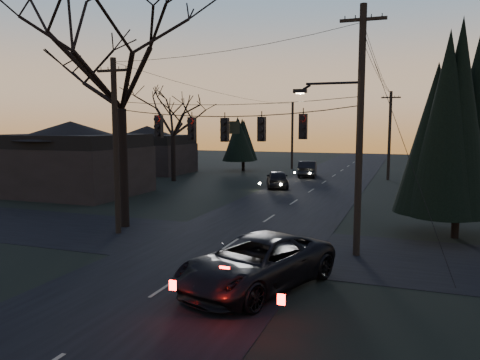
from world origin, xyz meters
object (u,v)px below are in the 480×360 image
(utility_pole_right, at_px, (356,255))
(utility_pole_far_l, at_px, (292,169))
(utility_pole_left, at_px, (119,233))
(suv_near, at_px, (256,263))
(utility_pole_far_r, at_px, (388,180))
(sedan_oncoming_b, at_px, (308,169))
(evergreen_right, at_px, (460,133))
(bare_tree_left, at_px, (120,60))
(sedan_oncoming_a, at_px, (277,179))

(utility_pole_right, distance_m, utility_pole_far_l, 37.79)
(utility_pole_left, distance_m, suv_near, 10.25)
(suv_near, bearing_deg, utility_pole_far_r, 105.95)
(utility_pole_far_l, bearing_deg, utility_pole_right, -72.28)
(utility_pole_right, bearing_deg, suv_near, -117.50)
(sedan_oncoming_b, bearing_deg, utility_pole_far_r, 170.93)
(utility_pole_far_l, bearing_deg, evergreen_right, -63.59)
(bare_tree_left, height_order, sedan_oncoming_b, bare_tree_left)
(bare_tree_left, bearing_deg, utility_pole_left, -69.21)
(utility_pole_right, height_order, bare_tree_left, bare_tree_left)
(utility_pole_right, relative_size, suv_near, 1.64)
(utility_pole_far_l, xyz_separation_m, sedan_oncoming_a, (2.93, -17.18, 0.75))
(evergreen_right, relative_size, sedan_oncoming_b, 1.78)
(bare_tree_left, relative_size, suv_near, 2.03)
(evergreen_right, distance_m, sedan_oncoming_a, 19.45)
(sedan_oncoming_a, distance_m, sedan_oncoming_b, 9.28)
(utility_pole_far_l, xyz_separation_m, suv_near, (8.84, -41.11, 0.84))
(bare_tree_left, bearing_deg, utility_pole_far_r, 65.68)
(utility_pole_far_r, bearing_deg, utility_pole_left, -112.33)
(sedan_oncoming_a, xyz_separation_m, sedan_oncoming_b, (0.65, 9.25, 0.05))
(utility_pole_right, distance_m, bare_tree_left, 14.86)
(evergreen_right, xyz_separation_m, sedan_oncoming_a, (-12.64, 14.17, -4.20))
(bare_tree_left, distance_m, sedan_oncoming_b, 28.11)
(suv_near, bearing_deg, utility_pole_right, 83.05)
(utility_pole_left, relative_size, evergreen_right, 0.97)
(utility_pole_left, distance_m, bare_tree_left, 8.74)
(utility_pole_left, distance_m, utility_pole_far_l, 36.00)
(evergreen_right, bearing_deg, sedan_oncoming_a, 131.73)
(utility_pole_far_r, height_order, bare_tree_left, bare_tree_left)
(utility_pole_right, distance_m, utility_pole_far_r, 28.00)
(utility_pole_far_r, height_order, sedan_oncoming_a, utility_pole_far_r)
(evergreen_right, relative_size, sedan_oncoming_a, 1.98)
(suv_near, bearing_deg, evergreen_right, 75.97)
(utility_pole_right, xyz_separation_m, sedan_oncoming_b, (-7.92, 28.08, 0.81))
(utility_pole_left, distance_m, sedan_oncoming_a, 19.07)
(utility_pole_far_r, bearing_deg, sedan_oncoming_a, -133.04)
(utility_pole_far_r, height_order, utility_pole_far_l, utility_pole_far_r)
(bare_tree_left, distance_m, suv_near, 13.79)
(utility_pole_right, xyz_separation_m, utility_pole_far_l, (-11.50, 36.00, 0.00))
(evergreen_right, bearing_deg, utility_pole_far_l, 116.41)
(utility_pole_far_r, xyz_separation_m, sedan_oncoming_a, (-8.57, -9.18, 0.75))
(suv_near, distance_m, sedan_oncoming_a, 24.65)
(bare_tree_left, relative_size, sedan_oncoming_b, 2.52)
(utility_pole_far_l, height_order, suv_near, utility_pole_far_l)
(utility_pole_far_r, distance_m, sedan_oncoming_b, 7.96)
(utility_pole_right, relative_size, evergreen_right, 1.15)
(evergreen_right, height_order, suv_near, evergreen_right)
(sedan_oncoming_a, bearing_deg, utility_pole_right, 96.28)
(utility_pole_far_r, bearing_deg, evergreen_right, -80.11)
(utility_pole_right, bearing_deg, bare_tree_left, 173.41)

